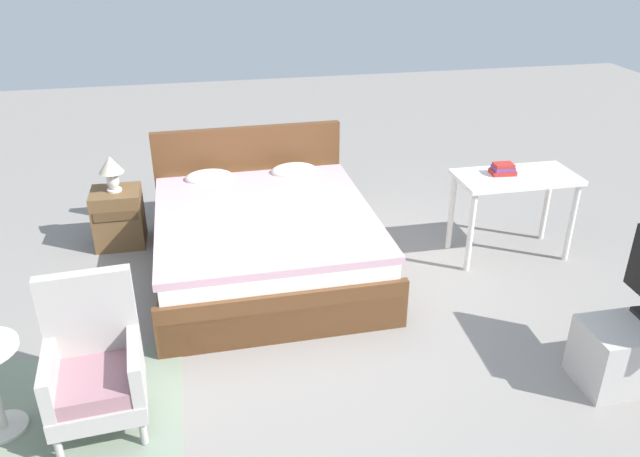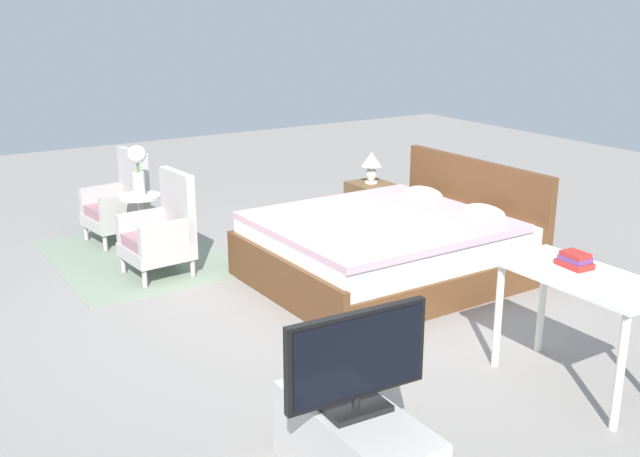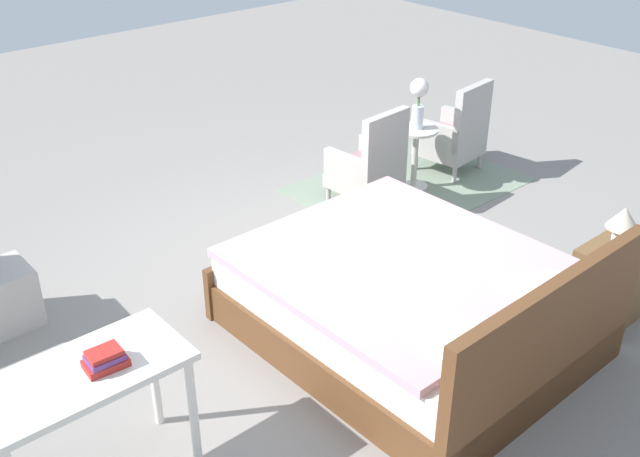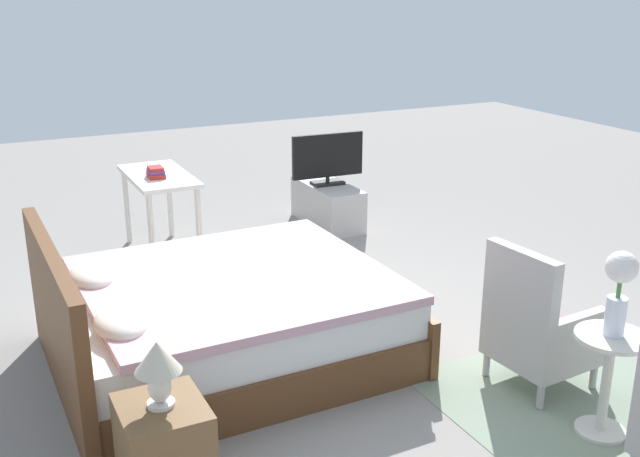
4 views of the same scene
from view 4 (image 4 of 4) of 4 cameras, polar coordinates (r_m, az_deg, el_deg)
ground_plane at (r=5.62m, az=0.75°, el=-7.11°), size 16.00×16.00×0.00m
floor_rug at (r=4.69m, az=21.18°, el=-14.00°), size 2.10×1.50×0.01m
bed at (r=5.02m, az=-7.74°, el=-6.81°), size 1.85×2.21×0.96m
armchair_by_window_right at (r=4.82m, az=16.18°, el=-7.38°), size 0.58×0.58×0.92m
side_table at (r=4.46m, az=21.07°, el=-10.19°), size 0.40×0.40×0.61m
flower_vase at (r=4.25m, az=21.86°, el=-4.00°), size 0.17×0.17×0.48m
nightstand at (r=3.81m, az=-11.73°, el=-16.46°), size 0.44×0.41×0.53m
table_lamp at (r=3.56m, az=-12.24°, el=-10.09°), size 0.22×0.22×0.33m
tv_stand at (r=7.75m, az=0.58°, el=1.85°), size 0.96×0.40×0.43m
tv_flatscreen at (r=7.63m, az=0.58°, el=5.37°), size 0.21×0.77×0.52m
vanity_desk at (r=6.93m, az=-12.16°, el=3.15°), size 1.04×0.52×0.76m
book_stack at (r=6.78m, az=-12.40°, el=4.18°), size 0.22×0.16×0.10m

